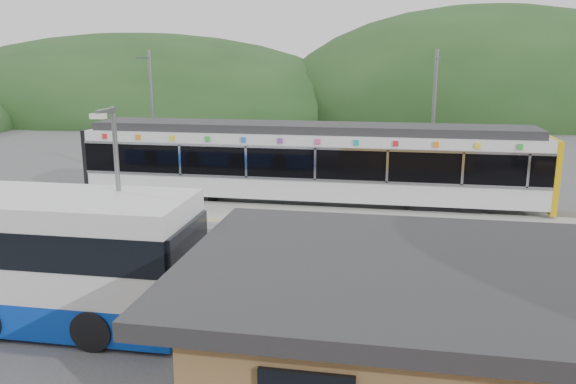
# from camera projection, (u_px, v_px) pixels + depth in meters

# --- Properties ---
(ground) EXTENTS (120.00, 120.00, 0.00)m
(ground) POSITION_uv_depth(u_px,v_px,m) (243.00, 245.00, 20.15)
(ground) COLOR #4C4C4F
(ground) RESTS_ON ground
(hills) EXTENTS (146.00, 149.00, 26.00)m
(hills) POSITION_uv_depth(u_px,v_px,m) (414.00, 215.00, 24.14)
(hills) COLOR #1E3D19
(hills) RESTS_ON ground
(platform) EXTENTS (26.00, 3.20, 0.30)m
(platform) POSITION_uv_depth(u_px,v_px,m) (264.00, 217.00, 23.28)
(platform) COLOR #9E9E99
(platform) RESTS_ON ground
(yellow_line) EXTENTS (26.00, 0.10, 0.01)m
(yellow_line) POSITION_uv_depth(u_px,v_px,m) (256.00, 222.00, 22.00)
(yellow_line) COLOR yellow
(yellow_line) RESTS_ON platform
(train) EXTENTS (20.44, 3.01, 3.74)m
(train) POSITION_uv_depth(u_px,v_px,m) (309.00, 161.00, 25.17)
(train) COLOR black
(train) RESTS_ON ground
(catenary_mast_west) EXTENTS (0.18, 1.80, 7.00)m
(catenary_mast_west) POSITION_uv_depth(u_px,v_px,m) (152.00, 117.00, 28.74)
(catenary_mast_west) COLOR slate
(catenary_mast_west) RESTS_ON ground
(catenary_mast_east) EXTENTS (0.18, 1.80, 7.00)m
(catenary_mast_east) POSITION_uv_depth(u_px,v_px,m) (433.00, 122.00, 26.30)
(catenary_mast_east) COLOR slate
(catenary_mast_east) RESTS_ON ground
(station_shelter) EXTENTS (9.20, 6.20, 3.00)m
(station_shelter) POSITION_uv_depth(u_px,v_px,m) (436.00, 340.00, 10.13)
(station_shelter) COLOR olive
(station_shelter) RESTS_ON ground
(lamp_post) EXTENTS (0.36, 0.97, 5.39)m
(lamp_post) POSITION_uv_depth(u_px,v_px,m) (117.00, 194.00, 14.01)
(lamp_post) COLOR slate
(lamp_post) RESTS_ON ground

